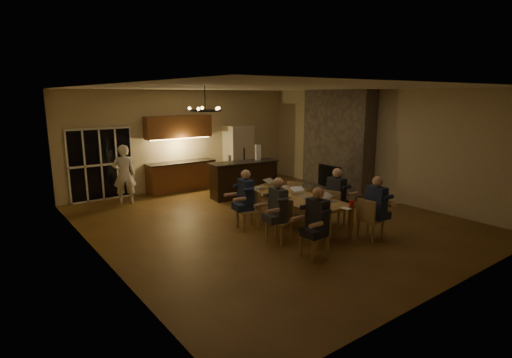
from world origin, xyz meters
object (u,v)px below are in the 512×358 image
Objects in this scene: laptop_a at (318,203)px; laptop_e at (259,184)px; chair_right_mid at (335,208)px; redcup_mid at (270,193)px; bar_blender at (258,152)px; plate_left at (309,206)px; refrigerator at (238,154)px; chair_left_near at (314,235)px; standing_person at (124,175)px; mug_back at (258,190)px; can_silver at (314,200)px; laptop_c at (282,193)px; redcup_near at (352,203)px; plate_far at (284,187)px; dining_table at (293,212)px; plate_near at (324,198)px; can_cola at (251,184)px; chair_left_mid at (279,221)px; mug_front at (305,199)px; chair_right_near at (371,219)px; person_left_near at (317,223)px; laptop_f at (273,182)px; laptop_d at (300,190)px; person_left_far at (246,199)px; bar_island at (244,179)px; chair_left_far at (248,210)px; person_right_mid at (336,197)px; laptop_b at (329,197)px; bar_bottle at (230,159)px; person_right_near at (376,208)px; chair_right_far at (299,198)px; chandelier at (205,111)px; mug_mid at (283,189)px.

laptop_e is (0.10, 2.16, 0.00)m from laptop_a.
redcup_mid is (-1.26, 0.84, 0.37)m from chair_right_mid.
plate_left is at bearing -91.01° from bar_blender.
refrigerator is 2.25× the size of chair_left_near.
standing_person reaches higher than mug_back.
laptop_c is at bearing 110.64° from can_silver.
laptop_a is at bearing -123.62° from can_silver.
redcup_near and redcup_mid have the same top height.
dining_table is at bearing -118.38° from plate_far.
chair_left_near reaches higher than mug_back.
laptop_e is 1.77m from plate_near.
chair_left_near is at bearing 102.45° from chair_right_mid.
can_cola is 2.17m from bar_blender.
standing_person is at bearing -179.85° from chair_left_mid.
mug_front is (-0.08, -0.47, 0.43)m from dining_table.
chair_right_near is 0.64× the size of person_left_near.
laptop_f is 1.42× the size of plate_far.
laptop_d is at bearing 33.99° from chair_right_mid.
person_left_far reaches higher than laptop_a.
chair_left_mid reaches higher than redcup_near.
bar_island is 3.45m from standing_person.
chair_left_near is 2.09m from chair_left_far.
laptop_b is at bearing 119.00° from person_right_mid.
bar_bottle is at bearing 11.06° from person_right_mid.
laptop_b is (-0.58, 0.81, 0.17)m from person_right_near.
chandelier is (-3.08, -0.71, 2.31)m from chair_right_far.
laptop_a is at bearing -102.97° from laptop_d.
redcup_mid is (-0.70, -0.77, -0.05)m from laptop_f.
dining_table is at bearing -121.41° from laptop_f.
laptop_d is at bearing 59.06° from mug_front.
bar_blender is (1.01, -0.04, 0.12)m from bar_bottle.
standing_person is 5.88m from laptop_b.
laptop_b is at bearing 86.47° from laptop_e.
person_left_near is (-1.66, -2.30, 0.24)m from chair_right_far.
person_left_near is at bearing -117.66° from dining_table.
laptop_f is (1.14, 2.73, 0.17)m from person_left_near.
chair_right_far is 1.01m from laptop_d.
laptop_b is (-0.44, -3.87, 0.32)m from bar_island.
chair_left_far reaches higher than mug_mid.
laptop_b is at bearing 38.28° from person_right_near.
chair_left_mid is at bearing -99.56° from bar_blender.
chair_left_near reaches higher than dining_table.
chair_left_mid is 1.00× the size of chair_left_far.
laptop_f reaches higher than can_cola.
mug_mid is 1.49m from plate_left.
plate_near is at bearing -88.54° from bar_island.
can_cola is (0.12, 2.54, -0.05)m from laptop_a.
laptop_c is 1.01m from laptop_e.
laptop_e reaches higher than chair_left_mid.
plate_far is at bearing -99.77° from laptop_a.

